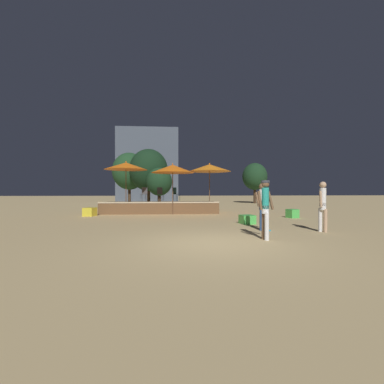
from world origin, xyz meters
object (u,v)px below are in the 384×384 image
at_px(person_0, 262,205).
at_px(patio_umbrella_0, 126,166).
at_px(background_tree_0, 255,177).
at_px(patio_umbrella_2, 173,169).
at_px(cube_seat_1, 247,219).
at_px(cube_seat_2, 292,214).
at_px(background_tree_3, 129,171).
at_px(bistro_chair_2, 176,193).
at_px(background_tree_1, 159,182).
at_px(background_tree_2, 149,170).
at_px(patio_umbrella_1, 210,168).
at_px(cube_seat_0, 90,212).
at_px(frisbee_disc, 268,230).
at_px(bistro_chair_0, 144,193).
at_px(bistro_chair_1, 160,193).
at_px(person_2, 323,204).
at_px(person_1, 265,206).

bearing_deg(person_0, patio_umbrella_0, 75.71).
bearing_deg(background_tree_0, patio_umbrella_2, -126.53).
relative_size(cube_seat_1, person_0, 0.39).
distance_m(cube_seat_2, background_tree_3, 16.70).
bearing_deg(cube_seat_1, bistro_chair_2, 116.05).
bearing_deg(patio_umbrella_0, bistro_chair_2, 24.54).
relative_size(background_tree_1, background_tree_2, 0.65).
bearing_deg(background_tree_2, patio_umbrella_1, -59.33).
xyz_separation_m(patio_umbrella_1, cube_seat_0, (-7.08, -1.15, -2.66)).
bearing_deg(person_0, background_tree_0, 15.96).
bearing_deg(frisbee_disc, patio_umbrella_1, 99.16).
distance_m(bistro_chair_0, background_tree_3, 9.34).
bearing_deg(background_tree_1, cube_seat_1, -68.12).
xyz_separation_m(background_tree_2, background_tree_3, (-2.07, 1.84, 0.02)).
bearing_deg(background_tree_3, bistro_chair_1, -68.54).
bearing_deg(background_tree_2, patio_umbrella_0, -94.73).
xyz_separation_m(patio_umbrella_2, frisbee_disc, (3.48, -6.61, -2.77)).
bearing_deg(bistro_chair_1, patio_umbrella_0, 39.94).
height_order(cube_seat_2, bistro_chair_1, bistro_chair_1).
bearing_deg(person_0, patio_umbrella_2, 60.45).
height_order(patio_umbrella_1, background_tree_2, background_tree_2).
xyz_separation_m(person_0, person_2, (2.02, -0.56, 0.04)).
bearing_deg(patio_umbrella_0, cube_seat_2, -16.54).
xyz_separation_m(patio_umbrella_1, background_tree_0, (6.80, 11.89, 0.10)).
distance_m(person_1, background_tree_1, 15.29).
bearing_deg(person_1, person_0, 154.30).
distance_m(cube_seat_0, person_2, 11.91).
distance_m(patio_umbrella_0, frisbee_disc, 9.85).
distance_m(bistro_chair_0, bistro_chair_1, 1.04).
height_order(person_1, person_2, person_2).
distance_m(cube_seat_0, bistro_chair_0, 3.61).
bearing_deg(background_tree_3, patio_umbrella_1, -55.18).
height_order(cube_seat_1, bistro_chair_1, bistro_chair_1).
distance_m(patio_umbrella_0, bistro_chair_2, 3.76).
xyz_separation_m(background_tree_1, background_tree_3, (-3.13, 3.53, 1.15)).
relative_size(patio_umbrella_1, person_0, 1.85).
bearing_deg(patio_umbrella_1, background_tree_3, 124.82).
relative_size(cube_seat_2, person_2, 0.35).
distance_m(cube_seat_1, background_tree_1, 12.13).
bearing_deg(background_tree_0, bistro_chair_2, -130.09).
xyz_separation_m(cube_seat_2, background_tree_3, (-10.70, 12.44, 3.11)).
xyz_separation_m(patio_umbrella_1, person_0, (0.98, -6.90, -1.95)).
bearing_deg(person_0, cube_seat_1, 33.93).
height_order(person_1, bistro_chair_2, person_1).
relative_size(patio_umbrella_1, patio_umbrella_2, 1.03).
bearing_deg(person_2, frisbee_disc, 41.87).
bearing_deg(patio_umbrella_1, person_1, -87.08).
relative_size(patio_umbrella_1, person_2, 1.79).
bearing_deg(patio_umbrella_1, person_2, -68.04).
bearing_deg(bistro_chair_2, person_1, -128.96).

